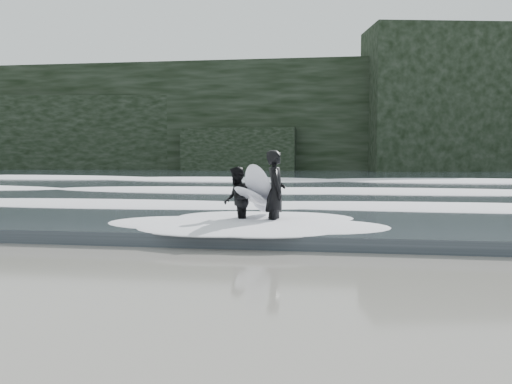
% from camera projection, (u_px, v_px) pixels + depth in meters
% --- Properties ---
extents(ground, '(120.00, 120.00, 0.00)m').
position_uv_depth(ground, '(252.00, 287.00, 8.36)').
color(ground, '#876852').
rests_on(ground, ground).
extents(sea, '(90.00, 52.00, 0.30)m').
position_uv_depth(sea, '(325.00, 179.00, 36.91)').
color(sea, '#2F363E').
rests_on(sea, ground).
extents(headland, '(70.00, 9.00, 10.00)m').
position_uv_depth(headland, '(332.00, 119.00, 53.31)').
color(headland, black).
rests_on(headland, ground).
extents(foam_near, '(60.00, 3.20, 0.20)m').
position_uv_depth(foam_near, '(301.00, 204.00, 17.20)').
color(foam_near, white).
rests_on(foam_near, sea).
extents(foam_mid, '(60.00, 4.00, 0.24)m').
position_uv_depth(foam_mid, '(314.00, 188.00, 24.09)').
color(foam_mid, white).
rests_on(foam_mid, sea).
extents(foam_far, '(60.00, 4.80, 0.30)m').
position_uv_depth(foam_far, '(323.00, 178.00, 32.95)').
color(foam_far, white).
rests_on(foam_far, sea).
extents(surfer_left, '(1.03, 2.01, 2.01)m').
position_uv_depth(surfer_left, '(272.00, 192.00, 13.71)').
color(surfer_left, black).
rests_on(surfer_left, ground).
extents(surfer_right, '(1.30, 2.02, 1.61)m').
position_uv_depth(surfer_right, '(239.00, 200.00, 13.81)').
color(surfer_right, black).
rests_on(surfer_right, ground).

